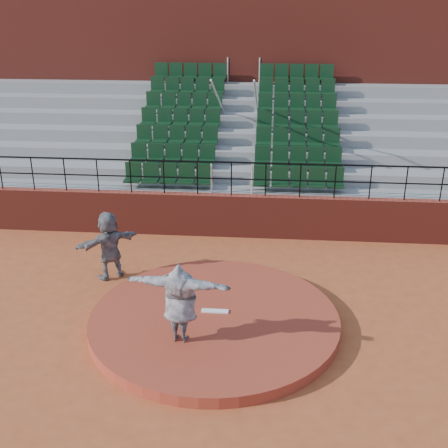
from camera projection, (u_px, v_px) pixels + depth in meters
The scene contains 9 objects.
ground at pixel (214, 325), 12.46m from camera, with size 90.00×90.00×0.00m, color #AA4E26.
pitchers_mound at pixel (214, 320), 12.41m from camera, with size 5.50×5.50×0.25m, color #A03823.
pitching_rubber at pixel (215, 311), 12.50m from camera, with size 0.60×0.15×0.03m, color white.
boundary_wall at pixel (231, 215), 16.82m from camera, with size 24.00×0.30×1.30m, color maroon.
wall_railing at pixel (231, 171), 16.29m from camera, with size 24.04×0.05×1.03m.
seating_deck at pixel (239, 157), 19.88m from camera, with size 24.00×5.97×4.63m.
press_box_facade at pixel (245, 80), 22.71m from camera, with size 24.00×3.00×7.10m, color maroon.
pitcher at pixel (180, 302), 11.20m from camera, with size 2.10×0.57×1.71m, color black.
fielder at pixel (109, 245), 14.25m from camera, with size 1.66×0.53×1.79m, color black.
Camera 1 is at (1.13, -10.61, 6.83)m, focal length 45.00 mm.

